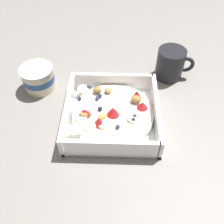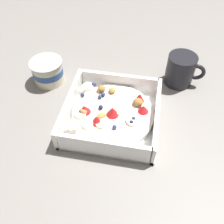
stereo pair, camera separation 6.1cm
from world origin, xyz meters
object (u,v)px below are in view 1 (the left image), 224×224
fruit_bowl (112,114)px  coffee_mug (171,64)px  spoon (114,78)px  yogurt_cup (38,78)px

fruit_bowl → coffee_mug: bearing=-43.1°
spoon → coffee_mug: bearing=-82.8°
fruit_bowl → spoon: 0.16m
spoon → yogurt_cup: size_ratio=1.87×
fruit_bowl → coffee_mug: size_ratio=2.08×
yogurt_cup → coffee_mug: (0.06, -0.38, 0.01)m
spoon → coffee_mug: coffee_mug is taller
spoon → yogurt_cup: yogurt_cup is taller
spoon → yogurt_cup: 0.22m
spoon → yogurt_cup: (-0.04, 0.21, 0.03)m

